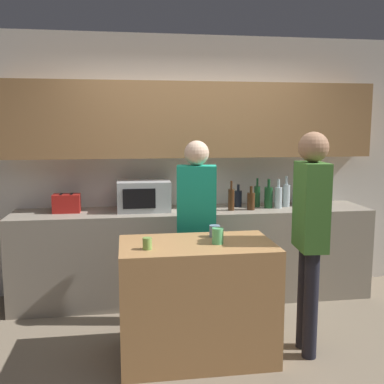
% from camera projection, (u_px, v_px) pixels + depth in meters
% --- Properties ---
extents(ground_plane, '(14.00, 14.00, 0.00)m').
position_uv_depth(ground_plane, '(222.00, 367.00, 3.32)').
color(ground_plane, '#7F705B').
extents(back_wall, '(6.40, 0.40, 2.70)m').
position_uv_depth(back_wall, '(190.00, 148.00, 4.72)').
color(back_wall, silver).
rests_on(back_wall, ground_plane).
extents(back_counter, '(3.60, 0.62, 0.93)m').
position_uv_depth(back_counter, '(194.00, 254.00, 4.61)').
color(back_counter, gray).
rests_on(back_counter, ground_plane).
extents(kitchen_island, '(1.16, 0.67, 0.90)m').
position_uv_depth(kitchen_island, '(197.00, 300.00, 3.43)').
color(kitchen_island, '#B27F4C').
rests_on(kitchen_island, ground_plane).
extents(microwave, '(0.52, 0.39, 0.30)m').
position_uv_depth(microwave, '(144.00, 196.00, 4.49)').
color(microwave, '#B7BABC').
rests_on(microwave, back_counter).
extents(toaster, '(0.26, 0.16, 0.18)m').
position_uv_depth(toaster, '(67.00, 203.00, 4.39)').
color(toaster, '#B21E19').
rests_on(toaster, back_counter).
extents(potted_plant, '(0.14, 0.14, 0.40)m').
position_uv_depth(potted_plant, '(316.00, 187.00, 4.75)').
color(potted_plant, '#333D4C').
rests_on(potted_plant, back_counter).
extents(bottle_0, '(0.06, 0.06, 0.30)m').
position_uv_depth(bottle_0, '(231.00, 199.00, 4.49)').
color(bottle_0, '#472814').
rests_on(bottle_0, back_counter).
extents(bottle_1, '(0.08, 0.08, 0.24)m').
position_uv_depth(bottle_1, '(238.00, 198.00, 4.70)').
color(bottle_1, black).
rests_on(bottle_1, back_counter).
extents(bottle_2, '(0.08, 0.08, 0.24)m').
position_uv_depth(bottle_2, '(251.00, 201.00, 4.53)').
color(bottle_2, '#472814').
rests_on(bottle_2, back_counter).
extents(bottle_3, '(0.06, 0.06, 0.30)m').
position_uv_depth(bottle_3, '(257.00, 196.00, 4.68)').
color(bottle_3, '#194723').
rests_on(bottle_3, back_counter).
extents(bottle_4, '(0.09, 0.09, 0.30)m').
position_uv_depth(bottle_4, '(269.00, 197.00, 4.63)').
color(bottle_4, '#194723').
rests_on(bottle_4, back_counter).
extents(bottle_5, '(0.08, 0.08, 0.30)m').
position_uv_depth(bottle_5, '(278.00, 197.00, 4.62)').
color(bottle_5, silver).
rests_on(bottle_5, back_counter).
extents(bottle_6, '(0.08, 0.08, 0.32)m').
position_uv_depth(bottle_6, '(286.00, 195.00, 4.71)').
color(bottle_6, silver).
rests_on(bottle_6, back_counter).
extents(bottle_7, '(0.07, 0.07, 0.23)m').
position_uv_depth(bottle_7, '(295.00, 198.00, 4.76)').
color(bottle_7, silver).
rests_on(bottle_7, back_counter).
extents(cup_0, '(0.07, 0.07, 0.08)m').
position_uv_depth(cup_0, '(147.00, 243.00, 3.18)').
color(cup_0, '#7EAF4F').
rests_on(cup_0, kitchen_island).
extents(cup_1, '(0.09, 0.09, 0.09)m').
position_uv_depth(cup_1, '(215.00, 231.00, 3.55)').
color(cup_1, '#7590B1').
rests_on(cup_1, kitchen_island).
extents(cup_2, '(0.09, 0.09, 0.12)m').
position_uv_depth(cup_2, '(218.00, 236.00, 3.33)').
color(cup_2, '#5FCF7D').
rests_on(cup_2, kitchen_island).
extents(person_left, '(0.23, 0.36, 1.72)m').
position_uv_depth(person_left, '(310.00, 224.00, 3.39)').
color(person_left, black).
rests_on(person_left, ground_plane).
extents(person_center, '(0.36, 0.24, 1.64)m').
position_uv_depth(person_center, '(197.00, 217.00, 3.95)').
color(person_center, black).
rests_on(person_center, ground_plane).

